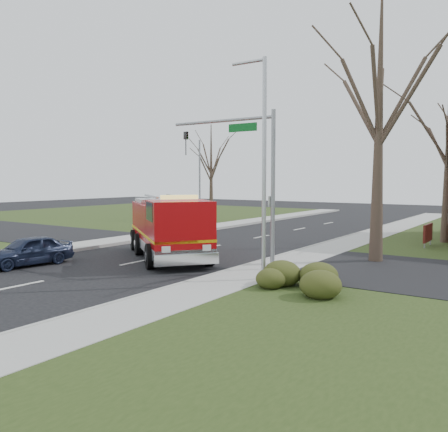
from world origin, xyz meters
The scene contains 12 objects.
ground centered at (0.00, 0.00, 0.00)m, with size 120.00×120.00×0.00m, color black.
sidewalk_right centered at (6.20, 0.00, 0.07)m, with size 2.40×80.00×0.15m, color gray.
sidewalk_left centered at (-6.20, 0.00, 0.07)m, with size 2.40×80.00×0.15m, color gray.
health_center_sign centered at (10.50, 12.50, 0.88)m, with size 0.12×2.00×1.40m.
hedge_corner centered at (9.00, -1.00, 0.58)m, with size 2.80×2.00×0.90m, color #2B3513.
bare_tree_near centered at (9.50, 6.00, 7.41)m, with size 6.00×6.00×12.00m.
bare_tree_left centered at (-10.00, 20.00, 5.56)m, with size 4.50×4.50×9.00m.
traffic_signal_mast centered at (5.21, 1.50, 4.71)m, with size 5.29×0.18×6.80m.
streetlight_pole centered at (7.14, -0.50, 4.55)m, with size 1.48×0.16×8.40m.
utility_pole_far centered at (-6.80, 14.00, 3.50)m, with size 0.14×0.14×7.00m, color gray.
fire_engine centered at (0.49, 1.84, 1.46)m, with size 7.96×7.10×3.23m.
parked_car_maroon centered at (-3.48, -3.34, 0.68)m, with size 1.61×4.00×1.36m, color #1B243D.
Camera 1 is at (15.92, -15.98, 3.94)m, focal length 38.00 mm.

